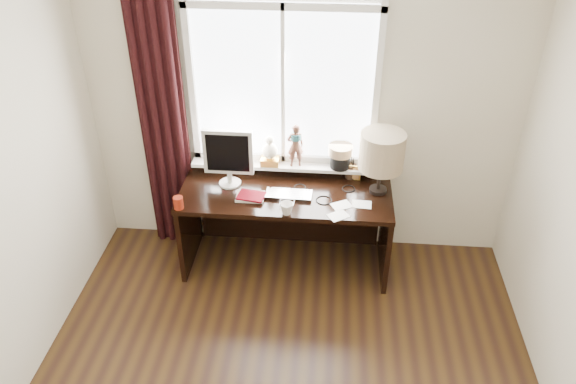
# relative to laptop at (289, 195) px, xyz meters

# --- Properties ---
(ceiling) EXTENTS (3.50, 4.00, 0.00)m
(ceiling) POSITION_rel_laptop_xyz_m (0.07, -1.57, 1.84)
(ceiling) COLOR white
(ceiling) RESTS_ON wall_back
(wall_back) EXTENTS (3.50, 0.00, 2.60)m
(wall_back) POSITION_rel_laptop_xyz_m (0.07, 0.43, 0.54)
(wall_back) COLOR beige
(wall_back) RESTS_ON ground
(laptop) EXTENTS (0.38, 0.25, 0.03)m
(laptop) POSITION_rel_laptop_xyz_m (0.00, 0.00, 0.00)
(laptop) COLOR silver
(laptop) RESTS_ON desk
(mug) EXTENTS (0.14, 0.14, 0.10)m
(mug) POSITION_rel_laptop_xyz_m (0.00, -0.24, 0.04)
(mug) COLOR white
(mug) RESTS_ON desk
(red_cup) EXTENTS (0.08, 0.08, 0.10)m
(red_cup) POSITION_rel_laptop_xyz_m (-0.83, -0.24, 0.04)
(red_cup) COLOR maroon
(red_cup) RESTS_ON desk
(window) EXTENTS (1.52, 0.22, 1.40)m
(window) POSITION_rel_laptop_xyz_m (-0.07, 0.38, 0.55)
(window) COLOR white
(window) RESTS_ON ground
(curtain) EXTENTS (0.38, 0.09, 2.25)m
(curtain) POSITION_rel_laptop_xyz_m (-1.06, 0.34, 0.35)
(curtain) COLOR black
(curtain) RESTS_ON floor
(desk) EXTENTS (1.70, 0.70, 0.75)m
(desk) POSITION_rel_laptop_xyz_m (-0.03, 0.16, -0.26)
(desk) COLOR black
(desk) RESTS_ON floor
(monitor) EXTENTS (0.40, 0.18, 0.49)m
(monitor) POSITION_rel_laptop_xyz_m (-0.50, 0.14, 0.26)
(monitor) COLOR beige
(monitor) RESTS_ON desk
(notebook_stack) EXTENTS (0.24, 0.18, 0.03)m
(notebook_stack) POSITION_rel_laptop_xyz_m (-0.30, -0.05, 0.00)
(notebook_stack) COLOR beige
(notebook_stack) RESTS_ON desk
(brush_holder) EXTENTS (0.09, 0.09, 0.25)m
(brush_holder) POSITION_rel_laptop_xyz_m (0.49, 0.32, 0.05)
(brush_holder) COLOR black
(brush_holder) RESTS_ON desk
(icon_frame) EXTENTS (0.10, 0.03, 0.13)m
(icon_frame) POSITION_rel_laptop_xyz_m (0.52, 0.29, 0.05)
(icon_frame) COLOR gold
(icon_frame) RESTS_ON desk
(table_lamp) EXTENTS (0.35, 0.35, 0.52)m
(table_lamp) POSITION_rel_laptop_xyz_m (0.70, 0.13, 0.35)
(table_lamp) COLOR black
(table_lamp) RESTS_ON desk
(loose_papers) EXTENTS (0.35, 0.31, 0.00)m
(loose_papers) POSITION_rel_laptop_xyz_m (0.46, -0.13, -0.01)
(loose_papers) COLOR white
(loose_papers) RESTS_ON desk
(desk_cables) EXTENTS (0.53, 0.34, 0.01)m
(desk_cables) POSITION_rel_laptop_xyz_m (0.29, 0.06, -0.01)
(desk_cables) COLOR black
(desk_cables) RESTS_ON desk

